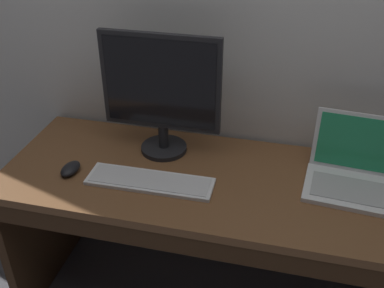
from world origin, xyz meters
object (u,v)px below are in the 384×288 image
Objects in this scene: laptop_white at (352,175)px; wired_keyboard at (150,181)px; external_monitor at (161,93)px; computer_mouse at (70,169)px.

wired_keyboard is (-0.74, -0.16, -0.04)m from laptop_white.
laptop_white is 0.68× the size of external_monitor.
external_monitor is at bearing 175.32° from laptop_white.
external_monitor is at bearing 93.95° from wired_keyboard.
external_monitor is (-0.75, 0.06, 0.22)m from laptop_white.
laptop_white reaches higher than computer_mouse.
computer_mouse is at bearing -170.78° from laptop_white.
laptop_white is 0.76m from wired_keyboard.
external_monitor reaches higher than laptop_white.
laptop_white is 3.31× the size of computer_mouse.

